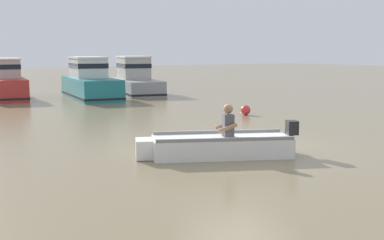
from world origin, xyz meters
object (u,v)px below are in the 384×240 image
object	(u,v)px
rowboat_with_person	(218,145)
moored_boat_red	(7,83)
moored_boat_teal	(90,83)
mooring_buoy	(246,110)
moored_boat_grey	(135,80)

from	to	relation	value
rowboat_with_person	moored_boat_red	distance (m)	16.65
moored_boat_teal	mooring_buoy	distance (m)	9.73
moored_boat_teal	moored_boat_grey	bearing A→B (deg)	23.03
moored_boat_grey	moored_boat_teal	bearing A→B (deg)	-156.97
moored_boat_red	moored_boat_grey	bearing A→B (deg)	-5.27
rowboat_with_person	moored_boat_grey	world-z (taller)	moored_boat_grey
moored_boat_red	moored_boat_teal	xyz separation A→B (m)	(3.59, -1.97, 0.02)
rowboat_with_person	moored_boat_red	bearing A→B (deg)	93.36
moored_boat_red	moored_boat_teal	bearing A→B (deg)	-28.78
moored_boat_grey	mooring_buoy	distance (m)	10.80
moored_boat_grey	rowboat_with_person	bearing A→B (deg)	-109.88
rowboat_with_person	mooring_buoy	xyz separation A→B (m)	(5.04, 5.24, -0.07)
moored_boat_red	mooring_buoy	bearing A→B (deg)	-62.12
rowboat_with_person	moored_boat_teal	size ratio (longest dim) A/B	0.62
moored_boat_red	moored_boat_teal	world-z (taller)	moored_boat_teal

